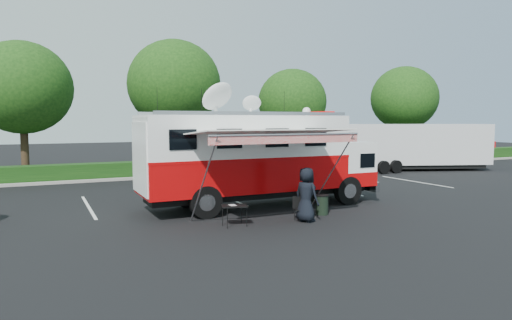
{
  "coord_description": "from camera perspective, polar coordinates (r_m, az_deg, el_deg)",
  "views": [
    {
      "loc": [
        -8.29,
        -16.8,
        3.58
      ],
      "look_at": [
        0.0,
        0.5,
        1.9
      ],
      "focal_mm": 32.0,
      "sensor_mm": 36.0,
      "label": 1
    }
  ],
  "objects": [
    {
      "name": "folding_chair",
      "position": [
        16.47,
        5.47,
        -5.8
      ],
      "size": [
        0.53,
        0.57,
        0.85
      ],
      "color": "black",
      "rests_on": "ground_plane"
    },
    {
      "name": "awning",
      "position": [
        15.74,
        2.06,
        3.29
      ],
      "size": [
        5.48,
        2.82,
        3.31
      ],
      "color": "white",
      "rests_on": "ground_plane"
    },
    {
      "name": "back_border",
      "position": [
        31.2,
        -8.05,
        7.57
      ],
      "size": [
        60.0,
        6.14,
        8.87
      ],
      "color": "#9E998E",
      "rests_on": "ground_plane"
    },
    {
      "name": "stall_lines",
      "position": [
        21.57,
        -4.08,
        -4.55
      ],
      "size": [
        24.12,
        5.5,
        0.01
      ],
      "color": "silver",
      "rests_on": "ground_plane"
    },
    {
      "name": "semi_trailer",
      "position": [
        34.51,
        19.1,
        1.67
      ],
      "size": [
        10.81,
        5.85,
        3.3
      ],
      "color": "silver",
      "rests_on": "ground_plane"
    },
    {
      "name": "trash_bin",
      "position": [
        17.57,
        8.26,
        -5.53
      ],
      "size": [
        0.5,
        0.5,
        0.76
      ],
      "color": "black",
      "rests_on": "ground_plane"
    },
    {
      "name": "person",
      "position": [
        16.38,
        6.27,
        -7.65
      ],
      "size": [
        0.91,
        1.1,
        1.93
      ],
      "primitive_type": "imported",
      "rotation": [
        0.0,
        0.0,
        1.93
      ],
      "color": "black",
      "rests_on": "ground_plane"
    },
    {
      "name": "command_truck",
      "position": [
        18.75,
        0.42,
        0.37
      ],
      "size": [
        10.04,
        2.76,
        4.82
      ],
      "color": "black",
      "rests_on": "ground_plane"
    },
    {
      "name": "folding_table",
      "position": [
        15.46,
        -2.71,
        -5.84
      ],
      "size": [
        0.98,
        0.8,
        0.72
      ],
      "color": "black",
      "rests_on": "ground_plane"
    },
    {
      "name": "ground_plane",
      "position": [
        19.07,
        0.65,
        -5.82
      ],
      "size": [
        120.0,
        120.0,
        0.0
      ],
      "primitive_type": "plane",
      "color": "black",
      "rests_on": "ground"
    }
  ]
}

